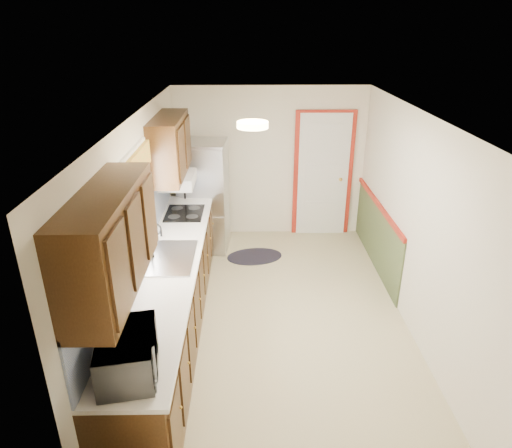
{
  "coord_description": "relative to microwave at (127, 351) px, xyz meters",
  "views": [
    {
      "loc": [
        -0.34,
        -4.53,
        3.24
      ],
      "look_at": [
        -0.26,
        0.21,
        1.15
      ],
      "focal_mm": 32.0,
      "sensor_mm": 36.0,
      "label": 1
    }
  ],
  "objects": [
    {
      "name": "room_shell",
      "position": [
        1.2,
        1.95,
        0.06
      ],
      "size": [
        3.2,
        5.2,
        2.52
      ],
      "color": "#BDB285",
      "rests_on": "ground"
    },
    {
      "name": "kitchen_run",
      "position": [
        -0.04,
        1.66,
        -0.33
      ],
      "size": [
        0.63,
        4.0,
        2.2
      ],
      "color": "#351E0C",
      "rests_on": "ground"
    },
    {
      "name": "back_wall_trim",
      "position": [
        2.19,
        4.16,
        -0.25
      ],
      "size": [
        1.12,
        2.3,
        2.08
      ],
      "color": "maroon",
      "rests_on": "ground"
    },
    {
      "name": "ceiling_fixture",
      "position": [
        0.9,
        1.75,
        1.22
      ],
      "size": [
        0.3,
        0.3,
        0.06
      ],
      "primitive_type": "cylinder",
      "color": "#FFD88C",
      "rests_on": "room_shell"
    },
    {
      "name": "microwave",
      "position": [
        0.0,
        0.0,
        0.0
      ],
      "size": [
        0.42,
        0.63,
        0.39
      ],
      "primitive_type": "imported",
      "rotation": [
        0.0,
        0.0,
        1.74
      ],
      "color": "white",
      "rests_on": "kitchen_run"
    },
    {
      "name": "refrigerator",
      "position": [
        0.18,
        3.91,
        -0.3
      ],
      "size": [
        0.75,
        0.73,
        1.68
      ],
      "rotation": [
        0.0,
        0.0,
        -0.08
      ],
      "color": "#B7B7BC",
      "rests_on": "ground"
    },
    {
      "name": "rug",
      "position": [
        0.94,
        3.54,
        -1.13
      ],
      "size": [
        0.91,
        0.67,
        0.01
      ],
      "primitive_type": "ellipsoid",
      "rotation": [
        0.0,
        0.0,
        0.18
      ],
      "color": "black",
      "rests_on": "ground"
    },
    {
      "name": "cooktop",
      "position": [
        0.01,
        2.99,
        -0.19
      ],
      "size": [
        0.48,
        0.58,
        0.02
      ],
      "primitive_type": "cube",
      "color": "black",
      "rests_on": "kitchen_run"
    }
  ]
}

